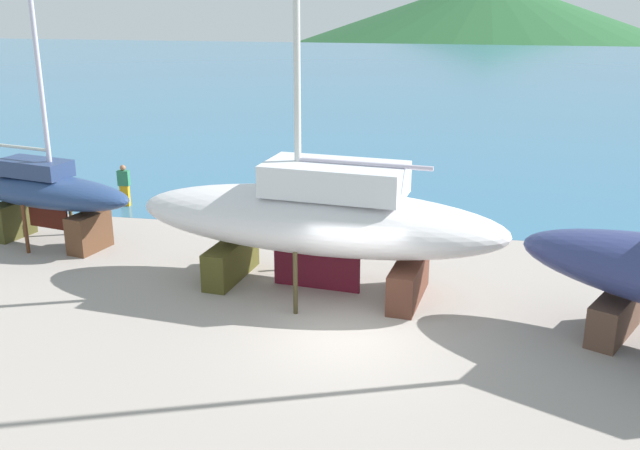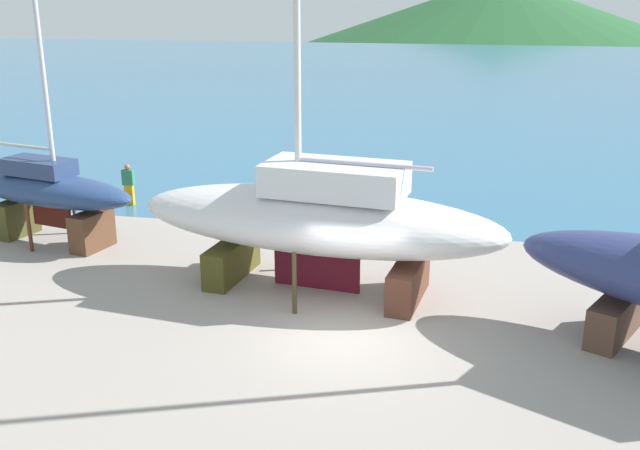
# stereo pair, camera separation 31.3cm
# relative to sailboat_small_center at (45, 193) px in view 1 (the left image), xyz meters

# --- Properties ---
(ground_plane) EXTENTS (41.66, 41.66, 0.00)m
(ground_plane) POSITION_rel_sailboat_small_center_xyz_m (10.73, -7.28, -1.73)
(ground_plane) COLOR gray
(sea_water) EXTENTS (155.03, 93.35, 0.01)m
(sea_water) POSITION_rel_sailboat_small_center_xyz_m (10.73, 49.81, -1.73)
(sea_water) COLOR teal
(sea_water) RESTS_ON ground
(headland_hill) EXTENTS (134.68, 134.68, 22.58)m
(headland_hill) POSITION_rel_sailboat_small_center_xyz_m (19.66, 169.88, -1.73)
(headland_hill) COLOR #24552D
(headland_hill) RESTS_ON ground
(sailboat_small_center) EXTENTS (6.85, 3.30, 10.10)m
(sailboat_small_center) POSITION_rel_sailboat_small_center_xyz_m (0.00, 0.00, 0.00)
(sailboat_small_center) COLOR #543521
(sailboat_small_center) RESTS_ON ground
(sailboat_mid_port) EXTENTS (10.81, 4.50, 15.64)m
(sailboat_mid_port) POSITION_rel_sailboat_small_center_xyz_m (9.49, -2.15, 0.36)
(sailboat_mid_port) COLOR #444019
(sailboat_mid_port) RESTS_ON ground
(worker) EXTENTS (0.45, 0.26, 1.64)m
(worker) POSITION_rel_sailboat_small_center_xyz_m (0.55, 4.59, -0.89)
(worker) COLOR orange
(worker) RESTS_ON ground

